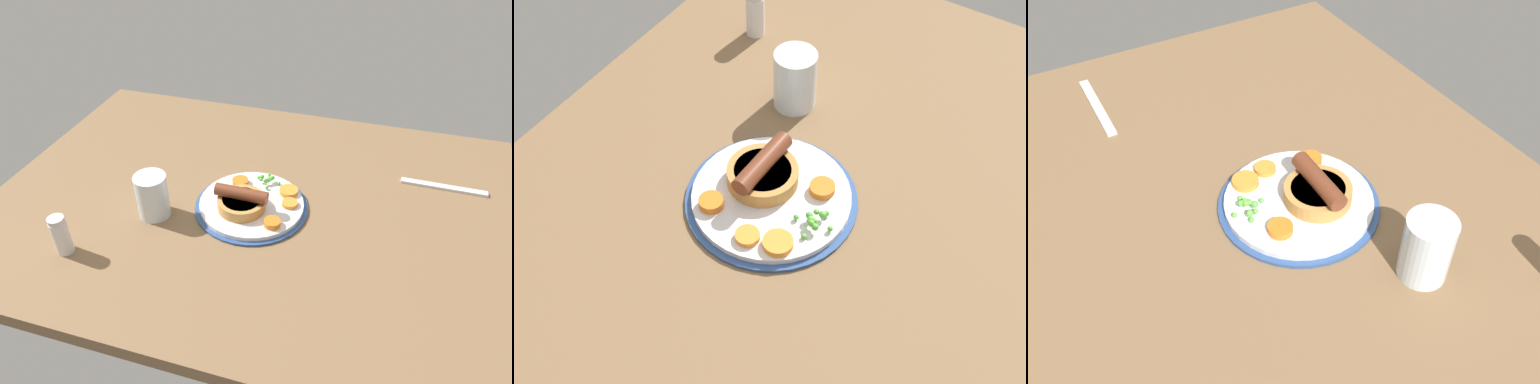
% 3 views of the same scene
% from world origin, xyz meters
% --- Properties ---
extents(dining_table, '(1.10, 0.80, 0.03)m').
position_xyz_m(dining_table, '(0.00, 0.00, 0.01)').
color(dining_table, brown).
rests_on(dining_table, ground).
extents(dinner_plate, '(0.23, 0.23, 0.01)m').
position_xyz_m(dinner_plate, '(0.00, -0.03, 0.04)').
color(dinner_plate, '#2D4C84').
rests_on(dinner_plate, dining_table).
extents(sausage_pudding, '(0.11, 0.10, 0.05)m').
position_xyz_m(sausage_pudding, '(-0.01, -0.05, 0.06)').
color(sausage_pudding, '#BC8442').
rests_on(sausage_pudding, dinner_plate).
extents(pea_pile, '(0.05, 0.05, 0.02)m').
position_xyz_m(pea_pile, '(0.01, 0.05, 0.05)').
color(pea_pile, '#5AB43B').
rests_on(pea_pile, dinner_plate).
extents(carrot_slice_0, '(0.04, 0.04, 0.01)m').
position_xyz_m(carrot_slice_0, '(0.08, -0.01, 0.05)').
color(carrot_slice_0, orange).
rests_on(carrot_slice_0, dinner_plate).
extents(carrot_slice_2, '(0.03, 0.03, 0.01)m').
position_xyz_m(carrot_slice_2, '(0.06, -0.08, 0.05)').
color(carrot_slice_2, orange).
rests_on(carrot_slice_2, dinner_plate).
extents(carrot_slice_3, '(0.05, 0.05, 0.01)m').
position_xyz_m(carrot_slice_3, '(-0.04, 0.03, 0.05)').
color(carrot_slice_3, orange).
rests_on(carrot_slice_3, dinner_plate).
extents(carrot_slice_5, '(0.05, 0.05, 0.01)m').
position_xyz_m(carrot_slice_5, '(0.07, 0.02, 0.05)').
color(carrot_slice_5, orange).
rests_on(carrot_slice_5, dinner_plate).
extents(drinking_glass, '(0.06, 0.06, 0.09)m').
position_xyz_m(drinking_glass, '(-0.18, -0.10, 0.08)').
color(drinking_glass, silver).
rests_on(drinking_glass, dining_table).
extents(salt_shaker, '(0.03, 0.03, 0.08)m').
position_xyz_m(salt_shaker, '(-0.29, -0.25, 0.07)').
color(salt_shaker, silver).
rests_on(salt_shaker, dining_table).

